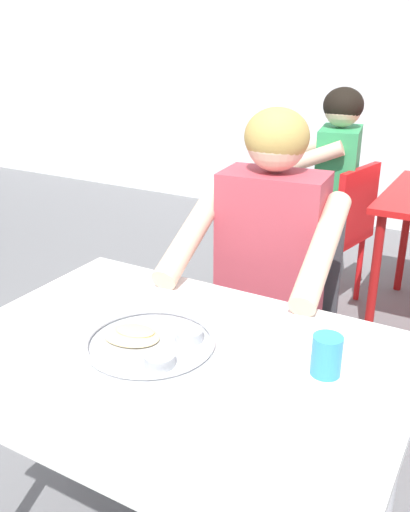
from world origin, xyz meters
The scene contains 7 objects.
table_foreground centered at (0.08, -0.01, 0.66)m, with size 1.08×0.78×0.75m.
thali_tray centered at (0.02, -0.01, 0.76)m, with size 0.32×0.32×0.03m.
drinking_cup centered at (0.41, 0.09, 0.80)m, with size 0.07×0.07×0.09m.
chair_foreground centered at (0.02, 0.81, 0.49)m, with size 0.45×0.46×0.86m.
diner_foreground centered at (0.04, 0.59, 0.73)m, with size 0.53×0.58×1.24m.
chair_red_left centered at (-0.09, 1.88, 0.47)m, with size 0.50×0.48×0.81m.
patron_background centered at (-0.21, 1.89, 0.72)m, with size 0.60×0.56×1.20m.
Camera 1 is at (0.69, -0.93, 1.44)m, focal length 38.45 mm.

